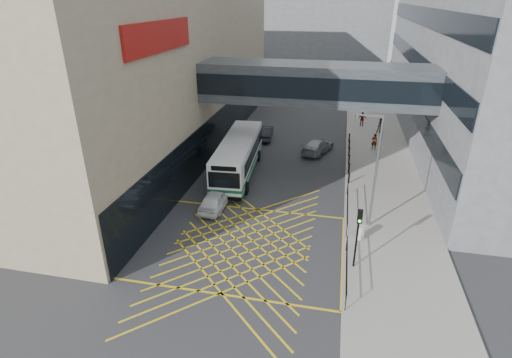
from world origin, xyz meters
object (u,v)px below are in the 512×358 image
Objects in this scene: litter_bin at (361,232)px; car_dark at (265,133)px; bus at (239,155)px; street_lamp at (374,166)px; pedestrian_c at (362,119)px; pedestrian_b at (380,126)px; car_white at (215,200)px; car_silver at (318,146)px; traffic_light at (358,230)px; pedestrian_a at (374,142)px.

car_dark is at bearing 117.98° from litter_bin.
bus is 12.44m from street_lamp.
bus reaches higher than pedestrian_c.
pedestrian_c is (-1.85, 2.26, 0.01)m from pedestrian_b.
car_dark is at bearing -90.07° from car_white.
bus is 8.96m from car_silver.
litter_bin is at bearing 122.90° from car_silver.
pedestrian_c reaches higher than car_dark.
traffic_light is 5.17m from street_lamp.
car_white is 2.68× the size of pedestrian_a.
pedestrian_a is 0.98× the size of pedestrian_b.
car_silver is 15.20m from litter_bin.
traffic_light reaches higher than car_white.
bus is 12.62× the size of litter_bin.
car_white is at bearing 68.14° from pedestrian_c.
bus reaches higher than car_silver.
pedestrian_a reaches higher than litter_bin.
litter_bin is at bearing 77.91° from pedestrian_a.
car_white is 24.29m from pedestrian_c.
bus is 14.74m from traffic_light.
pedestrian_b is (2.51, 21.71, 0.35)m from litter_bin.
street_lamp reaches higher than car_white.
traffic_light is at bearing -116.39° from pedestrian_b.
litter_bin is (9.95, -2.11, -0.06)m from car_white.
pedestrian_a is 7.66m from pedestrian_c.
car_white is 11.00m from street_lamp.
street_lamp reaches higher than pedestrian_a.
car_white is 0.96× the size of car_dark.
car_silver is (6.13, 6.46, -0.95)m from bus.
street_lamp is 4.54× the size of pedestrian_c.
car_white is at bearing 82.48° from car_silver.
car_silver is 5.54m from pedestrian_a.
pedestrian_c is (0.24, 22.21, -3.36)m from street_lamp.
pedestrian_c is at bearing 88.43° from litter_bin.
car_dark is 11.86m from pedestrian_c.
traffic_light is (3.28, -17.77, 1.84)m from car_silver.
car_silver is 5.11× the size of litter_bin.
bus is 7.01× the size of pedestrian_b.
traffic_light reaches higher than pedestrian_c.
pedestrian_b reaches higher than car_white.
car_dark is 11.06m from pedestrian_a.
pedestrian_b is 2.92m from pedestrian_c.
car_white is at bearing -142.08° from pedestrian_b.
pedestrian_b is at bearing -120.45° from car_white.
pedestrian_c is (-0.94, 7.61, 0.03)m from pedestrian_a.
litter_bin is (9.39, -17.67, -0.08)m from car_dark.
car_silver is at bearing 10.49° from pedestrian_a.
street_lamp is (9.80, -15.92, 3.64)m from car_dark.
pedestrian_a is (5.29, 1.62, 0.24)m from car_silver.
street_lamp reaches higher than pedestrian_c.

